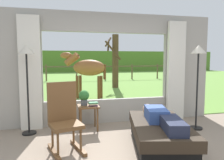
{
  "coord_description": "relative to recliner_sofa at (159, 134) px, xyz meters",
  "views": [
    {
      "loc": [
        -1.07,
        -2.69,
        1.5
      ],
      "look_at": [
        0.0,
        1.8,
        1.05
      ],
      "focal_mm": 34.77,
      "sensor_mm": 36.0,
      "label": 1
    }
  ],
  "objects": [
    {
      "name": "floor_lamp_right",
      "position": [
        1.19,
        0.69,
        1.23
      ],
      "size": [
        0.32,
        0.32,
        1.79
      ],
      "color": "black",
      "rests_on": "ground_plane"
    },
    {
      "name": "rocking_chair",
      "position": [
        -1.59,
        0.25,
        0.33
      ],
      "size": [
        0.62,
        0.77,
        1.12
      ],
      "rotation": [
        0.0,
        0.0,
        0.26
      ],
      "color": "brown",
      "rests_on": "ground_plane"
    },
    {
      "name": "side_table",
      "position": [
        -1.07,
        1.17,
        0.21
      ],
      "size": [
        0.44,
        0.44,
        0.52
      ],
      "color": "brown",
      "rests_on": "ground_plane"
    },
    {
      "name": "distant_hill_ridge",
      "position": [
        -0.56,
        22.37,
        0.98
      ],
      "size": [
        36.0,
        2.0,
        2.4
      ],
      "primitive_type": "cube",
      "color": "#537C2D",
      "rests_on": "ground_plane"
    },
    {
      "name": "back_wall_with_window",
      "position": [
        -0.56,
        1.63,
        1.03
      ],
      "size": [
        5.2,
        0.12,
        2.55
      ],
      "color": "#9E998E",
      "rests_on": "ground_plane"
    },
    {
      "name": "potted_plant",
      "position": [
        -1.15,
        1.23,
        0.48
      ],
      "size": [
        0.22,
        0.22,
        0.32
      ],
      "color": "#4C5156",
      "rests_on": "side_table"
    },
    {
      "name": "curtain_panel_right",
      "position": [
        1.13,
        1.49,
        0.98
      ],
      "size": [
        0.44,
        0.1,
        2.4
      ],
      "primitive_type": "cube",
      "color": "silver",
      "rests_on": "ground_plane"
    },
    {
      "name": "pasture_tree",
      "position": [
        1.09,
        7.47,
        1.22
      ],
      "size": [
        0.77,
        1.25,
        2.71
      ],
      "color": "#4C3823",
      "rests_on": "outdoor_pasture_lawn"
    },
    {
      "name": "reclining_person",
      "position": [
        -0.0,
        -0.05,
        0.3
      ],
      "size": [
        0.47,
        1.43,
        0.22
      ],
      "rotation": [
        0.0,
        0.0,
        -0.23
      ],
      "color": "#334C8C",
      "rests_on": "recliner_sofa"
    },
    {
      "name": "book_stack",
      "position": [
        -0.98,
        1.11,
        0.34
      ],
      "size": [
        0.2,
        0.15,
        0.08
      ],
      "color": "#59336B",
      "rests_on": "side_table"
    },
    {
      "name": "curtain_panel_left",
      "position": [
        -2.25,
        1.49,
        0.98
      ],
      "size": [
        0.44,
        0.1,
        2.4
      ],
      "primitive_type": "cube",
      "color": "silver",
      "rests_on": "ground_plane"
    },
    {
      "name": "horse",
      "position": [
        -0.66,
        4.82,
        0.94
      ],
      "size": [
        1.77,
        1.12,
        1.73
      ],
      "rotation": [
        0.0,
        0.0,
        1.12
      ],
      "color": "brown",
      "rests_on": "outdoor_pasture_lawn"
    },
    {
      "name": "floor_lamp_left",
      "position": [
        -2.27,
        1.19,
        1.21
      ],
      "size": [
        0.32,
        0.32,
        1.77
      ],
      "color": "black",
      "rests_on": "ground_plane"
    },
    {
      "name": "pasture_fence_line",
      "position": [
        -0.56,
        11.67,
        0.53
      ],
      "size": [
        16.1,
        0.1,
        1.1
      ],
      "color": "brown",
      "rests_on": "outdoor_pasture_lawn"
    },
    {
      "name": "recliner_sofa",
      "position": [
        0.0,
        0.0,
        0.0
      ],
      "size": [
        1.27,
        1.86,
        0.42
      ],
      "rotation": [
        0.0,
        0.0,
        -0.23
      ],
      "color": "black",
      "rests_on": "ground_plane"
    },
    {
      "name": "outdoor_pasture_lawn",
      "position": [
        -0.56,
        12.53,
        -0.21
      ],
      "size": [
        36.0,
        21.68,
        0.02
      ],
      "primitive_type": "cube",
      "color": "olive",
      "rests_on": "ground_plane"
    }
  ]
}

